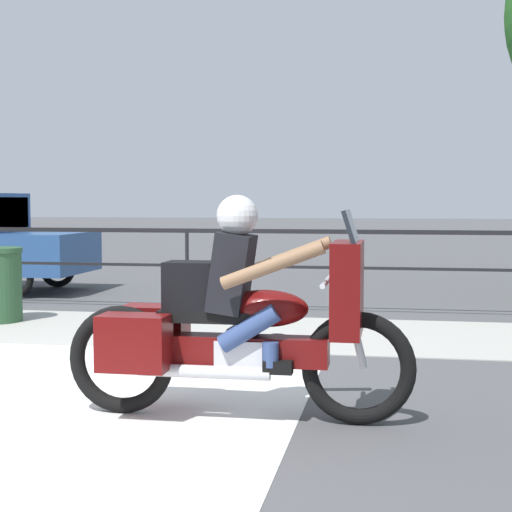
{
  "coord_description": "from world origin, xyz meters",
  "views": [
    {
      "loc": [
        2.84,
        -5.52,
        1.55
      ],
      "look_at": [
        1.76,
        0.62,
        1.1
      ],
      "focal_mm": 55.0,
      "sensor_mm": 36.0,
      "label": 1
    }
  ],
  "objects": [
    {
      "name": "motorcycle",
      "position": [
        1.76,
        -0.17,
        0.71
      ],
      "size": [
        2.49,
        0.76,
        1.58
      ],
      "rotation": [
        0.0,
        0.0,
        0.02
      ],
      "color": "black",
      "rests_on": "ground"
    },
    {
      "name": "crosswalk_band",
      "position": [
        0.35,
        -0.2,
        0.0
      ],
      "size": [
        3.71,
        6.0,
        0.01
      ],
      "primitive_type": "cube",
      "color": "silver",
      "rests_on": "ground"
    },
    {
      "name": "ground_plane",
      "position": [
        0.0,
        0.0,
        0.0
      ],
      "size": [
        120.0,
        120.0,
        0.0
      ],
      "primitive_type": "plane",
      "color": "#4C4C4F"
    },
    {
      "name": "sidewalk_band",
      "position": [
        0.0,
        3.4,
        0.01
      ],
      "size": [
        44.0,
        2.4,
        0.01
      ],
      "primitive_type": "cube",
      "color": "#A8A59E",
      "rests_on": "ground"
    },
    {
      "name": "fence_railing",
      "position": [
        0.0,
        5.05,
        0.9
      ],
      "size": [
        36.0,
        0.05,
        1.15
      ],
      "color": "black",
      "rests_on": "ground"
    }
  ]
}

